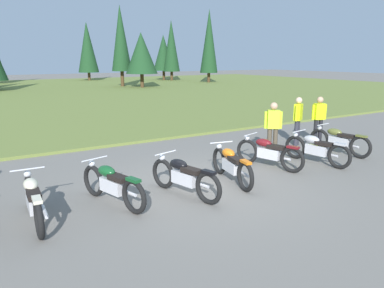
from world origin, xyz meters
The scene contains 13 objects.
ground_plane centered at (0.00, 0.00, 0.00)m, with size 140.00×140.00×0.00m, color slate.
grass_moorland centered at (0.00, 26.92, 0.05)m, with size 80.00×44.00×0.10m, color olive.
forest_treeline centered at (1.37, 34.60, 4.39)m, with size 41.34×18.28×8.72m.
motorcycle_cream centered at (-3.77, 0.02, 0.44)m, with size 0.62×2.10×0.88m.
motorcycle_british_green centered at (-2.25, 0.10, 0.44)m, with size 0.79×2.05×0.88m.
motorcycle_black centered at (-0.74, -0.26, 0.44)m, with size 0.76×2.06×0.88m.
motorcycle_orange centered at (0.70, -0.08, 0.44)m, with size 0.68×2.08×0.88m.
motorcycle_maroon centered at (2.31, 0.33, 0.44)m, with size 0.81×2.04×0.88m.
motorcycle_silver centered at (3.76, -0.08, 0.44)m, with size 0.65×2.09×0.88m.
motorcycle_olive centered at (5.25, 0.27, 0.44)m, with size 0.62×2.10×0.88m.
rider_near_row_end centered at (5.03, 1.80, 0.95)m, with size 0.50×0.36×1.67m.
rider_checking_bike centered at (5.78, 1.53, 0.95)m, with size 0.52×0.33×1.67m.
rider_in_hivis_vest centered at (3.23, 1.13, 0.95)m, with size 0.47×0.38×1.67m.
Camera 1 is at (-4.63, -6.80, 2.94)m, focal length 34.25 mm.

